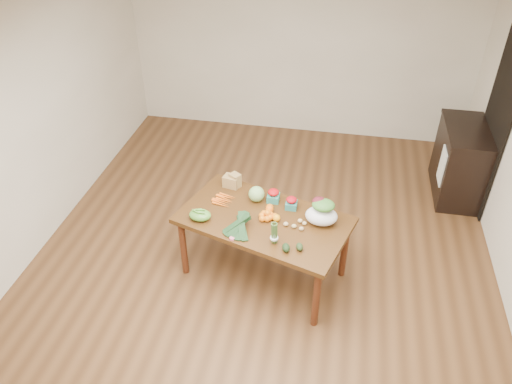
% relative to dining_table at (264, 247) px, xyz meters
% --- Properties ---
extents(floor, '(6.00, 6.00, 0.00)m').
position_rel_dining_table_xyz_m(floor, '(-0.05, 0.25, -0.38)').
color(floor, brown).
rests_on(floor, ground).
extents(ceiling, '(5.00, 6.00, 0.02)m').
position_rel_dining_table_xyz_m(ceiling, '(-0.05, 0.25, 2.33)').
color(ceiling, white).
rests_on(ceiling, room_walls).
extents(room_walls, '(5.02, 6.02, 2.70)m').
position_rel_dining_table_xyz_m(room_walls, '(-0.05, 0.25, 0.97)').
color(room_walls, silver).
rests_on(room_walls, floor).
extents(dining_table, '(1.85, 1.36, 0.75)m').
position_rel_dining_table_xyz_m(dining_table, '(0.00, 0.00, 0.00)').
color(dining_table, '#41270F').
rests_on(dining_table, floor).
extents(doorway_dark, '(0.02, 1.00, 2.10)m').
position_rel_dining_table_xyz_m(doorway_dark, '(2.43, 1.85, 0.68)').
color(doorway_dark, black).
rests_on(doorway_dark, floor).
extents(cabinet, '(0.52, 1.02, 0.94)m').
position_rel_dining_table_xyz_m(cabinet, '(2.17, 1.93, 0.10)').
color(cabinet, black).
rests_on(cabinet, floor).
extents(dish_towel, '(0.02, 0.28, 0.45)m').
position_rel_dining_table_xyz_m(dish_towel, '(1.91, 1.65, 0.18)').
color(dish_towel, white).
rests_on(dish_towel, cabinet).
extents(paper_bag, '(0.26, 0.24, 0.16)m').
position_rel_dining_table_xyz_m(paper_bag, '(-0.44, 0.48, 0.45)').
color(paper_bag, '#A18148').
rests_on(paper_bag, dining_table).
extents(cabbage, '(0.16, 0.16, 0.16)m').
position_rel_dining_table_xyz_m(cabbage, '(-0.13, 0.27, 0.46)').
color(cabbage, '#88BC6C').
rests_on(cabbage, dining_table).
extents(strawberry_basket_a, '(0.15, 0.15, 0.11)m').
position_rel_dining_table_xyz_m(strawberry_basket_a, '(0.04, 0.30, 0.43)').
color(strawberry_basket_a, red).
rests_on(strawberry_basket_a, dining_table).
extents(strawberry_basket_b, '(0.14, 0.14, 0.10)m').
position_rel_dining_table_xyz_m(strawberry_basket_b, '(0.24, 0.22, 0.43)').
color(strawberry_basket_b, '#B20B1A').
rests_on(strawberry_basket_b, dining_table).
extents(orange_a, '(0.08, 0.08, 0.08)m').
position_rel_dining_table_xyz_m(orange_a, '(0.03, 0.13, 0.41)').
color(orange_a, '#FF640F').
rests_on(orange_a, dining_table).
extents(orange_b, '(0.08, 0.08, 0.08)m').
position_rel_dining_table_xyz_m(orange_b, '(0.04, 0.11, 0.42)').
color(orange_b, orange).
rests_on(orange_b, dining_table).
extents(orange_c, '(0.07, 0.07, 0.07)m').
position_rel_dining_table_xyz_m(orange_c, '(0.13, -0.02, 0.41)').
color(orange_c, orange).
rests_on(orange_c, dining_table).
extents(mandarin_cluster, '(0.23, 0.23, 0.10)m').
position_rel_dining_table_xyz_m(mandarin_cluster, '(0.03, 0.00, 0.43)').
color(mandarin_cluster, orange).
rests_on(mandarin_cluster, dining_table).
extents(carrots, '(0.27, 0.27, 0.03)m').
position_rel_dining_table_xyz_m(carrots, '(-0.46, 0.20, 0.39)').
color(carrots, orange).
rests_on(carrots, dining_table).
extents(snap_pea_bag, '(0.22, 0.17, 0.10)m').
position_rel_dining_table_xyz_m(snap_pea_bag, '(-0.62, -0.13, 0.42)').
color(snap_pea_bag, '#599E35').
rests_on(snap_pea_bag, dining_table).
extents(kale_bunch, '(0.42, 0.48, 0.16)m').
position_rel_dining_table_xyz_m(kale_bunch, '(-0.21, -0.27, 0.45)').
color(kale_bunch, '#163317').
rests_on(kale_bunch, dining_table).
extents(asparagus_bundle, '(0.11, 0.13, 0.26)m').
position_rel_dining_table_xyz_m(asparagus_bundle, '(0.16, -0.34, 0.50)').
color(asparagus_bundle, '#537535').
rests_on(asparagus_bundle, dining_table).
extents(potato_a, '(0.05, 0.04, 0.04)m').
position_rel_dining_table_xyz_m(potato_a, '(0.23, -0.07, 0.40)').
color(potato_a, '#D9B57D').
rests_on(potato_a, dining_table).
extents(potato_b, '(0.05, 0.04, 0.04)m').
position_rel_dining_table_xyz_m(potato_b, '(0.31, -0.09, 0.40)').
color(potato_b, tan).
rests_on(potato_b, dining_table).
extents(potato_c, '(0.04, 0.04, 0.04)m').
position_rel_dining_table_xyz_m(potato_c, '(0.40, -0.03, 0.39)').
color(potato_c, '#D4C17A').
rests_on(potato_c, dining_table).
extents(potato_d, '(0.05, 0.04, 0.04)m').
position_rel_dining_table_xyz_m(potato_d, '(0.36, 0.00, 0.40)').
color(potato_d, tan).
rests_on(potato_d, dining_table).
extents(potato_e, '(0.05, 0.04, 0.04)m').
position_rel_dining_table_xyz_m(potato_e, '(0.38, -0.11, 0.39)').
color(potato_e, tan).
rests_on(potato_e, dining_table).
extents(avocado_a, '(0.10, 0.12, 0.07)m').
position_rel_dining_table_xyz_m(avocado_a, '(0.28, -0.42, 0.41)').
color(avocado_a, black).
rests_on(avocado_a, dining_table).
extents(avocado_b, '(0.09, 0.11, 0.06)m').
position_rel_dining_table_xyz_m(avocado_b, '(0.40, -0.39, 0.41)').
color(avocado_b, black).
rests_on(avocado_b, dining_table).
extents(salad_bag, '(0.37, 0.32, 0.24)m').
position_rel_dining_table_xyz_m(salad_bag, '(0.56, 0.03, 0.50)').
color(salad_bag, silver).
rests_on(salad_bag, dining_table).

